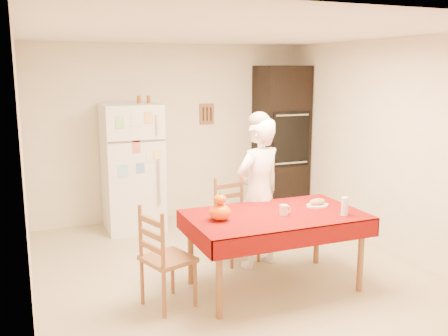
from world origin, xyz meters
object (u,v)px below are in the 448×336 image
dining_table (275,221)px  pumpkin_lower (220,212)px  refrigerator (132,167)px  chair_far (234,216)px  coffee_mug (284,210)px  chair_left (162,255)px  seated_woman (258,193)px  wine_glass (345,206)px  oven_cabinet (281,140)px  bread_plate (317,205)px

dining_table → pumpkin_lower: 0.59m
refrigerator → chair_far: size_ratio=1.79×
refrigerator → coffee_mug: refrigerator is taller
chair_left → seated_woman: seated_woman is taller
pumpkin_lower → seated_woman: bearing=40.3°
coffee_mug → wine_glass: wine_glass is taller
wine_glass → oven_cabinet: bearing=73.8°
dining_table → bread_plate: (0.53, 0.08, 0.08)m
oven_cabinet → chair_far: size_ratio=2.32×
refrigerator → oven_cabinet: oven_cabinet is taller
pumpkin_lower → bread_plate: size_ratio=0.85×
dining_table → wine_glass: size_ratio=9.66×
refrigerator → chair_far: bearing=-62.2°
seated_woman → bread_plate: (0.43, -0.50, -0.05)m
seated_woman → coffee_mug: size_ratio=16.48×
oven_cabinet → bread_plate: 2.56m
coffee_mug → wine_glass: size_ratio=0.57×
seated_woman → coffee_mug: bearing=68.2°
dining_table → chair_far: bearing=94.4°
coffee_mug → pumpkin_lower: pumpkin_lower is taller
oven_cabinet → chair_far: bearing=-132.4°
chair_left → pumpkin_lower: bearing=-107.4°
coffee_mug → bread_plate: bearing=17.3°
chair_left → bread_plate: chair_left is taller
dining_table → coffee_mug: (0.06, -0.07, 0.12)m
coffee_mug → chair_left: bearing=176.8°
seated_woman → pumpkin_lower: 0.89m
refrigerator → bread_plate: (1.41, -2.34, -0.08)m
chair_left → seated_woman: bearing=-83.4°
dining_table → chair_left: (-1.14, -0.00, -0.18)m
dining_table → oven_cabinet: bearing=60.5°
dining_table → chair_left: 1.15m
bread_plate → coffee_mug: bearing=-162.7°
dining_table → coffee_mug: coffee_mug is taller
seated_woman → coffee_mug: seated_woman is taller
chair_left → coffee_mug: (1.20, -0.07, 0.30)m
wine_glass → bread_plate: size_ratio=0.73×
pumpkin_lower → wine_glass: 1.21m
pumpkin_lower → bread_plate: 1.11m
coffee_mug → pumpkin_lower: (-0.63, 0.08, 0.03)m
chair_far → bread_plate: 1.02m
refrigerator → chair_left: (-0.25, -2.42, -0.34)m
pumpkin_lower → wine_glass: bearing=-14.5°
refrigerator → bread_plate: bearing=-58.8°
oven_cabinet → wine_glass: 2.88m
bread_plate → pumpkin_lower: bearing=-176.4°
bread_plate → dining_table: bearing=-171.6°
dining_table → wine_glass: wine_glass is taller
chair_left → chair_far: bearing=-69.8°
chair_left → coffee_mug: chair_left is taller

